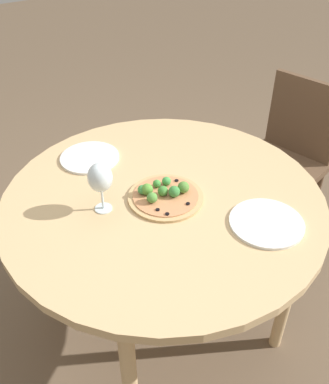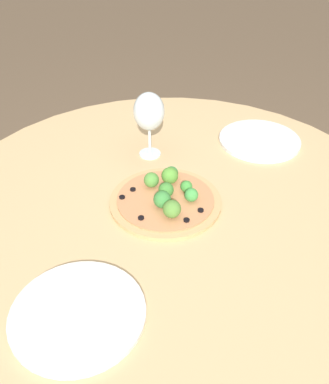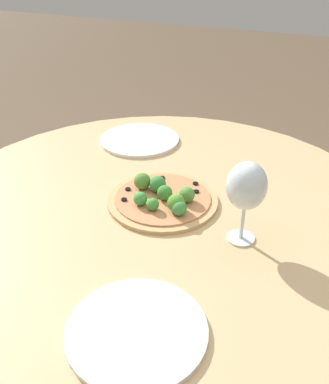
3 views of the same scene
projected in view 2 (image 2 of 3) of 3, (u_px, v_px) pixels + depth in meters
ground_plane at (169, 368)px, 1.49m from camera, size 12.00×12.00×0.00m
dining_table at (171, 222)px, 1.07m from camera, size 1.15×1.15×0.75m
pizza at (166, 196)px, 1.02m from camera, size 0.27×0.27×0.06m
wine_glass at (149, 113)px, 1.12m from camera, size 0.08×0.08×0.18m
plate_near at (78, 314)px, 0.77m from camera, size 0.25×0.25×0.01m
plate_far at (260, 140)px, 1.25m from camera, size 0.24×0.24×0.01m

